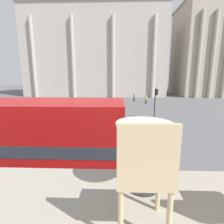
% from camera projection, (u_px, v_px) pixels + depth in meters
% --- Properties ---
extents(cafe_dining_table, '(0.60, 0.60, 0.73)m').
position_uv_depth(cafe_dining_table, '(144.00, 141.00, 1.83)').
color(cafe_dining_table, '#2D2D30').
rests_on(cafe_dining_table, cafe_floor_slab).
extents(cafe_chair_0, '(0.40, 0.40, 0.91)m').
position_uv_depth(cafe_chair_0, '(144.00, 172.00, 1.27)').
color(cafe_chair_0, '#D1B789').
rests_on(cafe_chair_0, cafe_floor_slab).
extents(plaza_building_left, '(36.39, 13.37, 22.43)m').
position_uv_depth(plaza_building_left, '(96.00, 53.00, 47.23)').
color(plaza_building_left, '#BCB2A8').
rests_on(plaza_building_left, ground_plane).
extents(plaza_building_right, '(23.95, 15.91, 23.31)m').
position_uv_depth(plaza_building_right, '(222.00, 51.00, 46.70)').
color(plaza_building_right, '#B2A893').
rests_on(plaza_building_right, ground_plane).
extents(traffic_light_near, '(0.42, 0.24, 3.34)m').
position_uv_depth(traffic_light_near, '(104.00, 118.00, 11.98)').
color(traffic_light_near, black).
rests_on(traffic_light_near, ground_plane).
extents(traffic_light_mid, '(0.42, 0.24, 3.66)m').
position_uv_depth(traffic_light_mid, '(156.00, 99.00, 20.45)').
color(traffic_light_mid, black).
rests_on(traffic_light_mid, ground_plane).
extents(pedestrian_red, '(0.32, 0.32, 1.66)m').
position_uv_depth(pedestrian_red, '(112.00, 114.00, 19.24)').
color(pedestrian_red, '#282B33').
rests_on(pedestrian_red, ground_plane).
extents(pedestrian_blue, '(0.32, 0.32, 1.78)m').
position_uv_depth(pedestrian_blue, '(81.00, 120.00, 16.23)').
color(pedestrian_blue, '#282B33').
rests_on(pedestrian_blue, ground_plane).
extents(pedestrian_grey, '(0.32, 0.32, 1.77)m').
position_uv_depth(pedestrian_grey, '(134.00, 97.00, 35.10)').
color(pedestrian_grey, '#282B33').
rests_on(pedestrian_grey, ground_plane).
extents(pedestrian_yellow, '(0.32, 0.32, 1.63)m').
position_uv_depth(pedestrian_yellow, '(146.00, 99.00, 32.42)').
color(pedestrian_yellow, '#282B33').
rests_on(pedestrian_yellow, ground_plane).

